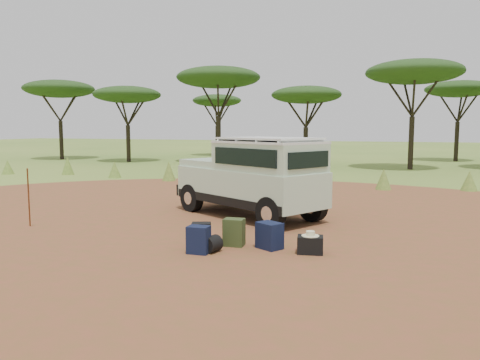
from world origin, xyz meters
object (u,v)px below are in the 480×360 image
(walking_staff, at_px, (29,198))
(backpack_black, at_px, (201,235))
(duffel_navy, at_px, (269,236))
(hard_case, at_px, (310,245))
(backpack_navy, at_px, (199,240))
(safari_vehicle, at_px, (253,179))
(backpack_olive, at_px, (234,232))

(walking_staff, height_order, backpack_black, walking_staff)
(duffel_navy, xyz_separation_m, hard_case, (0.81, -0.08, -0.09))
(backpack_navy, bearing_deg, backpack_black, 105.21)
(backpack_navy, height_order, hard_case, backpack_navy)
(safari_vehicle, relative_size, backpack_black, 9.08)
(duffel_navy, bearing_deg, walking_staff, -149.10)
(backpack_olive, distance_m, duffel_navy, 0.72)
(backpack_navy, bearing_deg, duffel_navy, 31.90)
(walking_staff, bearing_deg, backpack_navy, -52.95)
(backpack_olive, bearing_deg, safari_vehicle, 97.20)
(safari_vehicle, height_order, backpack_navy, safari_vehicle)
(backpack_black, xyz_separation_m, hard_case, (2.08, 0.30, -0.08))
(backpack_olive, xyz_separation_m, duffel_navy, (0.72, 0.03, -0.02))
(walking_staff, distance_m, backpack_black, 4.55)
(backpack_black, distance_m, hard_case, 2.10)
(backpack_olive, bearing_deg, backpack_black, -151.18)
(backpack_black, bearing_deg, backpack_navy, -92.69)
(backpack_black, xyz_separation_m, backpack_olive, (0.55, 0.35, 0.03))
(safari_vehicle, relative_size, backpack_olive, 8.23)
(safari_vehicle, relative_size, duffel_navy, 8.74)
(safari_vehicle, relative_size, backpack_navy, 8.69)
(safari_vehicle, height_order, hard_case, safari_vehicle)
(backpack_olive, relative_size, hard_case, 1.17)
(backpack_black, bearing_deg, walking_staff, 155.95)
(duffel_navy, bearing_deg, safari_vehicle, 144.14)
(backpack_navy, bearing_deg, backpack_olive, 57.96)
(backpack_black, height_order, hard_case, backpack_black)
(backpack_navy, distance_m, backpack_olive, 0.86)
(safari_vehicle, height_order, walking_staff, safari_vehicle)
(walking_staff, xyz_separation_m, duffel_navy, (5.78, 0.06, -0.45))
(backpack_navy, distance_m, duffel_navy, 1.38)
(hard_case, bearing_deg, safari_vehicle, 114.73)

